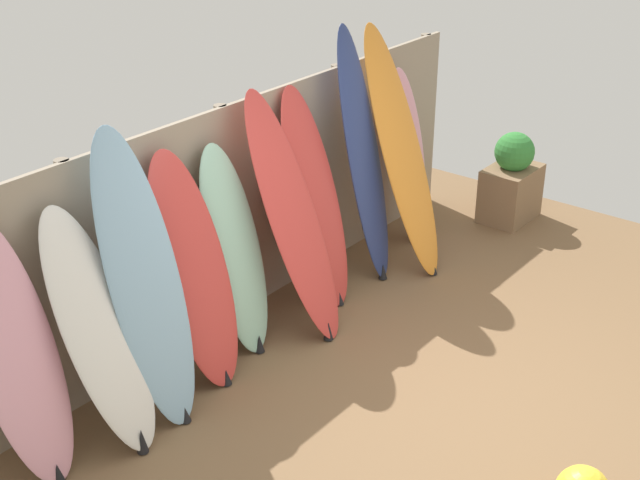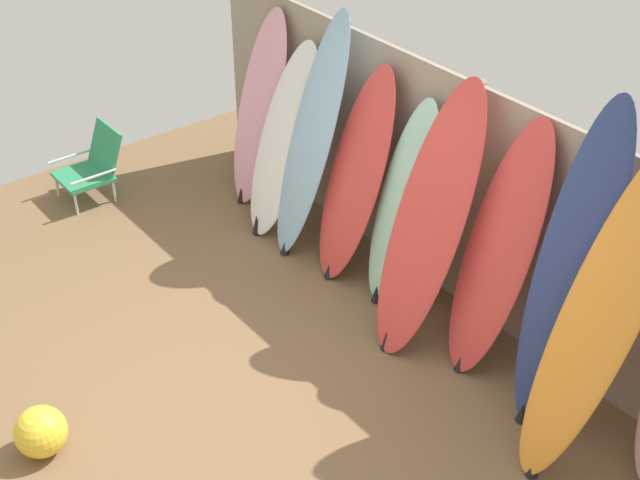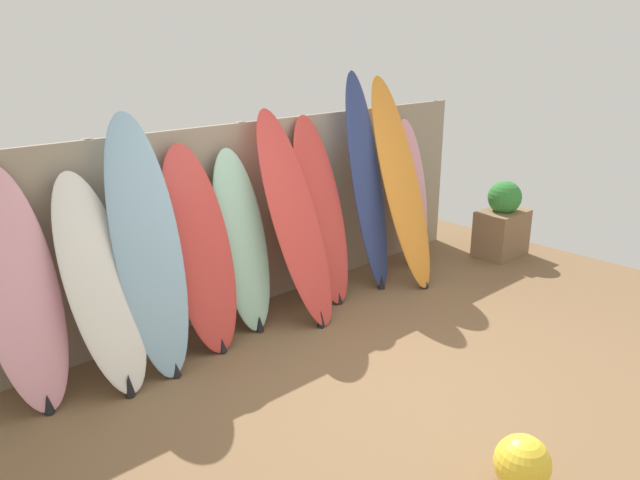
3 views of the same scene
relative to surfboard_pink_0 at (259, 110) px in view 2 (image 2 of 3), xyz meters
The scene contains 13 objects.
ground 2.88m from the surfboard_pink_0, 37.53° to the right, with size 7.68×7.68×0.00m, color brown.
fence_back 2.21m from the surfboard_pink_0, ahead, with size 6.08×0.11×1.80m.
surfboard_pink_0 is the anchor object (origin of this frame).
surfboard_white_1 0.54m from the surfboard_pink_0, 12.95° to the right, with size 0.59×0.76×1.63m.
surfboard_skyblue_2 0.94m from the surfboard_pink_0, ahead, with size 0.61×0.73×2.02m.
surfboard_red_3 1.41m from the surfboard_pink_0, ahead, with size 0.60×0.63×1.72m.
surfboard_seafoam_4 1.89m from the surfboard_pink_0, ahead, with size 0.53×0.55×1.63m.
surfboard_red_5 2.36m from the surfboard_pink_0, ahead, with size 0.64×0.86×1.94m.
surfboard_red_6 2.84m from the surfboard_pink_0, ahead, with size 0.54×0.61×1.83m.
surfboard_navy_7 3.45m from the surfboard_pink_0, ahead, with size 0.51×0.59×2.23m.
surfboard_orange_8 3.81m from the surfboard_pink_0, ahead, with size 0.56×0.94×2.17m.
beach_chair 1.63m from the surfboard_pink_0, 127.33° to the right, with size 0.50×0.55×0.65m.
beach_ball 3.46m from the surfboard_pink_0, 58.82° to the right, with size 0.33×0.33×0.33m, color yellow.
Camera 2 is at (3.77, -2.27, 4.29)m, focal length 50.00 mm.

